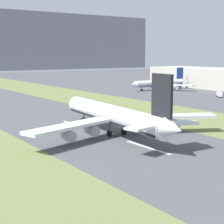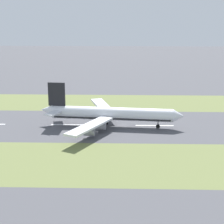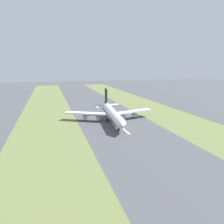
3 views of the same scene
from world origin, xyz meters
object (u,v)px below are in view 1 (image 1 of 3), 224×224
(terminal_building, at_px, (207,78))
(airplane_parked_apron, at_px, (161,83))
(airplane_main_jet, at_px, (115,116))
(service_truck, at_px, (219,94))

(terminal_building, xyz_separation_m, airplane_parked_apron, (-43.55, 4.31, -2.70))
(airplane_main_jet, bearing_deg, service_truck, 24.46)
(terminal_building, distance_m, service_truck, 70.60)
(service_truck, bearing_deg, airplane_parked_apron, 85.48)
(airplane_main_jet, bearing_deg, terminal_building, 32.72)
(terminal_building, xyz_separation_m, service_truck, (-47.96, -51.49, -5.62))
(service_truck, bearing_deg, terminal_building, 47.03)
(terminal_building, relative_size, service_truck, 15.24)
(airplane_main_jet, distance_m, airplane_parked_apron, 156.07)
(airplane_main_jet, relative_size, terminal_building, 0.72)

